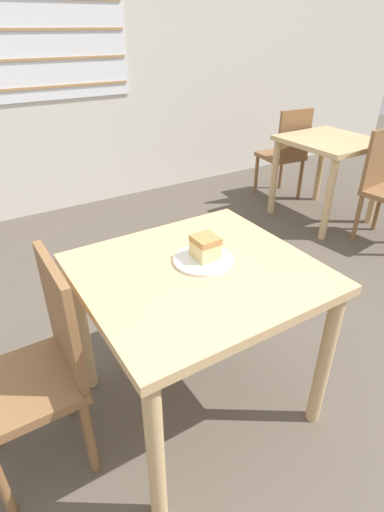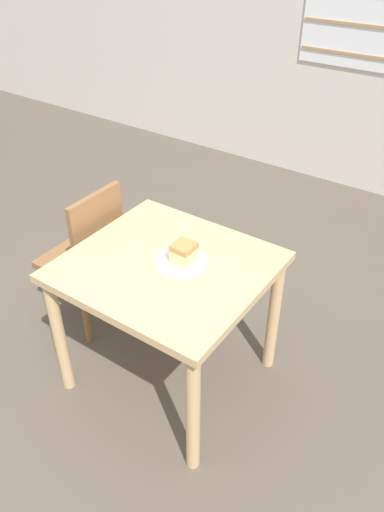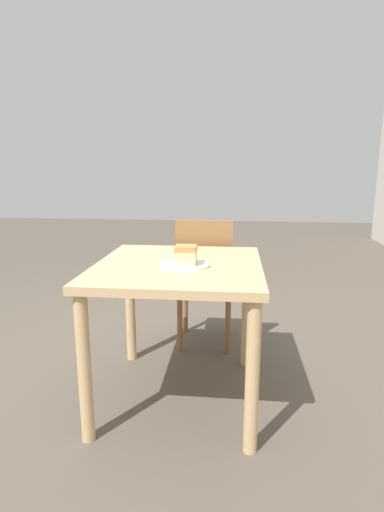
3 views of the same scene
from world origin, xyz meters
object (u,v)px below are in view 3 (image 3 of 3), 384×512
Objects in this scene: dining_table_near at (179,285)px; plate at (185,265)px; cake_slice at (186,255)px; chair_near_window at (205,280)px.

dining_table_near is 3.67× the size of plate.
dining_table_near is 8.77× the size of cake_slice.
cake_slice reaches higher than plate.
dining_table_near is at bearing -144.86° from cake_slice.
plate is (0.68, -0.05, 0.27)m from chair_near_window.
dining_table_near is 0.19m from cake_slice.
chair_near_window reaches higher than cake_slice.
chair_near_window reaches higher than dining_table_near.
plate is at bearing 85.76° from chair_near_window.
chair_near_window is 0.73m from plate.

